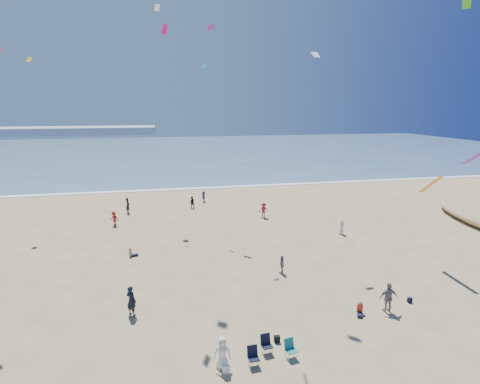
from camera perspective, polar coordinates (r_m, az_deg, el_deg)
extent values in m
cube|color=#476B84|center=(107.33, -10.63, 6.11)|extent=(220.00, 100.00, 0.06)
cube|color=white|center=(57.98, -9.43, 0.43)|extent=(220.00, 1.20, 0.08)
cube|color=#7A8EA8|center=(190.91, -29.72, 8.04)|extent=(110.00, 20.00, 3.20)
imported|color=maroon|center=(42.07, -18.63, -3.86)|extent=(1.15, 1.03, 1.54)
imported|color=black|center=(47.00, -7.36, -1.55)|extent=(0.79, 0.64, 1.51)
imported|color=silver|center=(19.66, -2.74, -23.28)|extent=(0.85, 0.58, 1.68)
imported|color=gray|center=(29.07, 6.39, -10.91)|extent=(0.46, 0.90, 1.47)
imported|color=silver|center=(38.59, 15.20, -5.16)|extent=(0.53, 0.77, 1.50)
imported|color=black|center=(24.49, -16.24, -15.62)|extent=(0.83, 0.80, 1.91)
imported|color=slate|center=(25.60, 21.69, -14.72)|extent=(1.17, 0.57, 1.93)
imported|color=navy|center=(49.91, -5.57, -0.69)|extent=(0.66, 1.40, 1.45)
imported|color=maroon|center=(42.78, 3.62, -2.78)|extent=(1.12, 0.65, 1.73)
imported|color=black|center=(46.30, -16.71, -1.99)|extent=(0.48, 0.71, 1.89)
cube|color=white|center=(19.77, -2.14, -25.38)|extent=(0.35, 0.20, 0.40)
cube|color=black|center=(21.78, 5.65, -21.40)|extent=(0.30, 0.22, 0.38)
cube|color=black|center=(27.56, 24.44, -14.76)|extent=(0.28, 0.18, 0.34)
cube|color=#ED1368|center=(25.80, -11.42, 23.15)|extent=(0.45, 0.76, 0.60)
cube|color=#1299C6|center=(39.33, -5.51, 18.52)|extent=(0.43, 0.71, 0.40)
cube|color=white|center=(33.10, 11.42, 19.84)|extent=(0.66, 0.65, 0.48)
cube|color=#37A118|center=(29.62, 31.26, 23.34)|extent=(0.56, 0.57, 0.55)
cube|color=#8A2C8C|center=(40.37, -4.48, 23.73)|extent=(0.68, 0.71, 0.49)
cube|color=white|center=(47.10, -12.52, 25.73)|extent=(0.68, 0.61, 0.61)
cube|color=yellow|center=(45.83, -29.47, 17.16)|extent=(0.59, 0.64, 0.43)
cube|color=orange|center=(32.39, 27.09, 1.06)|extent=(0.35, 2.64, 1.87)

